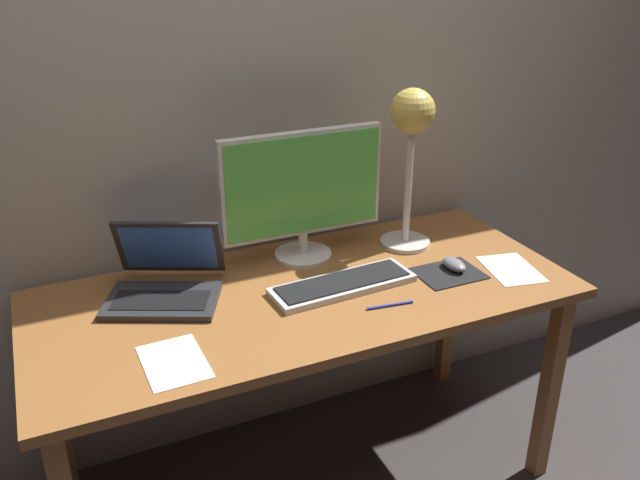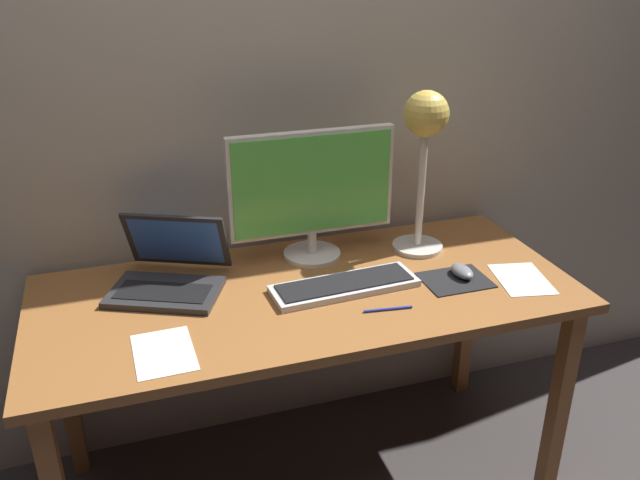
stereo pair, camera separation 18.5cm
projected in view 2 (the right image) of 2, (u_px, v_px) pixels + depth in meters
ground_plane at (309, 478)px, 2.28m from camera, size 4.80×4.80×0.00m
back_wall at (268, 75)px, 2.08m from camera, size 4.80×0.06×2.60m
desk at (307, 312)px, 2.00m from camera, size 1.60×0.70×0.74m
monitor at (312, 190)px, 2.08m from camera, size 0.53×0.19×0.42m
keyboard_main at (345, 285)px, 1.97m from camera, size 0.45×0.17×0.03m
laptop at (171, 267)px, 1.97m from camera, size 0.40×0.39×0.21m
desk_lamp at (425, 135)px, 2.06m from camera, size 0.17×0.17×0.53m
mousepad at (455, 280)px, 2.02m from camera, size 0.20×0.16×0.00m
mouse at (462, 271)px, 2.03m from camera, size 0.06×0.10×0.03m
paper_sheet_near_mouse at (164, 352)px, 1.67m from camera, size 0.15×0.21×0.00m
paper_sheet_by_keyboard at (522, 279)px, 2.03m from camera, size 0.19×0.24×0.00m
pen at (388, 309)px, 1.86m from camera, size 0.14×0.03×0.01m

